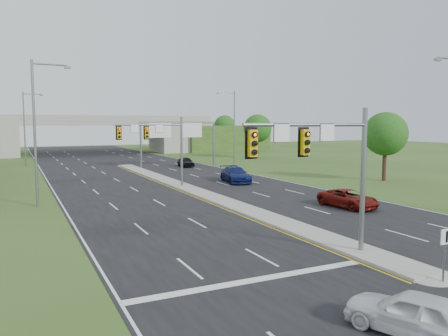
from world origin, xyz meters
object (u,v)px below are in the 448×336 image
signal_mast_near (327,158)px  overpass (92,137)px  signal_mast_far (160,140)px  car_far_a (348,199)px  car_far_c (186,162)px  keep_right_sign (445,246)px  car_far_b (235,175)px  car_white (413,313)px  sign_gantry (178,131)px

signal_mast_near → overpass: (2.26, 80.07, -1.17)m
signal_mast_far → car_far_a: bearing=-58.0°
overpass → car_far_c: size_ratio=18.77×
keep_right_sign → overpass: 84.55m
car_far_c → car_far_a: bearing=-86.3°
keep_right_sign → car_far_a: bearing=61.7°
car_far_b → overpass: bearing=106.8°
signal_mast_near → car_white: size_ratio=1.77×
signal_mast_near → keep_right_sign: 5.94m
keep_right_sign → sign_gantry: (6.68, 49.45, 3.72)m
keep_right_sign → car_white: bearing=-151.4°
signal_mast_far → car_far_b: 9.61m
signal_mast_near → signal_mast_far: same height
signal_mast_near → sign_gantry: 45.88m
car_white → car_far_a: 20.33m
signal_mast_far → overpass: 55.13m
signal_mast_far → car_far_a: signal_mast_far is taller
keep_right_sign → car_far_b: bearing=78.0°
car_far_b → sign_gantry: bearing=99.3°
keep_right_sign → car_far_b: (6.47, 30.43, -0.68)m
keep_right_sign → car_far_c: 49.71m
car_white → car_far_b: (11.03, 32.92, 0.14)m
overpass → car_far_b: 54.55m
overpass → car_far_c: bearing=-77.6°
sign_gantry → overpass: overpass is taller
overpass → car_far_a: (7.48, -70.63, -2.86)m
car_far_a → car_far_b: 16.57m
signal_mast_far → car_far_c: (10.06, 19.64, -3.98)m
keep_right_sign → car_far_b: 31.12m
sign_gantry → car_far_a: sign_gantry is taller
sign_gantry → car_far_b: (-0.21, -19.01, -4.40)m
car_far_c → signal_mast_near: bearing=-98.5°
sign_gantry → car_far_b: size_ratio=2.05×
car_white → car_far_c: size_ratio=0.93×
signal_mast_near → car_far_a: signal_mast_near is taller
sign_gantry → car_far_a: 35.85m
signal_mast_far → car_far_b: bearing=6.4°
signal_mast_near → overpass: size_ratio=0.09×
sign_gantry → car_white: 53.33m
keep_right_sign → car_far_c: keep_right_sign is taller
signal_mast_far → car_far_c: bearing=62.9°
keep_right_sign → overpass: size_ratio=0.03×
keep_right_sign → car_far_a: 15.80m
signal_mast_near → signal_mast_far: size_ratio=1.00×
car_far_a → car_white: bearing=-131.4°
signal_mast_far → signal_mast_near: bearing=-90.0°
signal_mast_far → car_white: 32.27m
keep_right_sign → overpass: bearing=90.0°
signal_mast_far → sign_gantry: (8.95, 19.99, 0.51)m
sign_gantry → signal_mast_far: bearing=-114.1°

